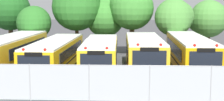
% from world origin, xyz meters
% --- Properties ---
extents(ground_plane, '(160.00, 160.00, 0.00)m').
position_xyz_m(ground_plane, '(0.00, 0.00, 0.00)').
color(ground_plane, '#424244').
extents(school_bus_0, '(2.78, 11.02, 2.78)m').
position_xyz_m(school_bus_0, '(-6.68, -0.18, 1.46)').
color(school_bus_0, yellow).
rests_on(school_bus_0, ground_plane).
extents(school_bus_1, '(2.64, 11.45, 2.50)m').
position_xyz_m(school_bus_1, '(-3.37, -0.22, 1.32)').
color(school_bus_1, yellow).
rests_on(school_bus_1, ground_plane).
extents(school_bus_2, '(2.70, 10.16, 2.50)m').
position_xyz_m(school_bus_2, '(0.03, -0.04, 1.32)').
color(school_bus_2, yellow).
rests_on(school_bus_2, ground_plane).
extents(school_bus_3, '(2.79, 10.01, 2.72)m').
position_xyz_m(school_bus_3, '(3.30, -0.04, 1.43)').
color(school_bus_3, yellow).
rests_on(school_bus_3, ground_plane).
extents(school_bus_4, '(2.51, 11.34, 2.76)m').
position_xyz_m(school_bus_4, '(6.73, 0.15, 1.45)').
color(school_bus_4, '#EAA80C').
rests_on(school_bus_4, ground_plane).
extents(tree_0, '(4.21, 4.21, 6.55)m').
position_xyz_m(tree_0, '(-10.05, 9.19, 4.44)').
color(tree_0, '#4C3823').
rests_on(tree_0, ground_plane).
extents(tree_1, '(3.41, 3.29, 4.91)m').
position_xyz_m(tree_1, '(-7.06, 6.83, 3.21)').
color(tree_1, '#4C3823').
rests_on(tree_1, ground_plane).
extents(tree_2, '(4.80, 4.80, 7.23)m').
position_xyz_m(tree_2, '(-2.83, 7.95, 4.84)').
color(tree_2, '#4C3823').
rests_on(tree_2, ground_plane).
extents(tree_3, '(3.89, 3.89, 5.64)m').
position_xyz_m(tree_3, '(-0.29, 8.85, 3.77)').
color(tree_3, '#4C3823').
rests_on(tree_3, ground_plane).
extents(tree_4, '(4.25, 4.17, 6.74)m').
position_xyz_m(tree_4, '(2.28, 7.65, 4.72)').
color(tree_4, '#4C3823').
rests_on(tree_4, ground_plane).
extents(tree_5, '(3.69, 3.54, 5.59)m').
position_xyz_m(tree_5, '(6.49, 6.82, 3.84)').
color(tree_5, '#4C3823').
rests_on(tree_5, ground_plane).
extents(tree_6, '(3.95, 3.71, 5.47)m').
position_xyz_m(tree_6, '(9.80, 8.79, 3.57)').
color(tree_6, '#4C3823').
rests_on(tree_6, ground_plane).
extents(chainlink_fence, '(19.07, 0.07, 1.97)m').
position_xyz_m(chainlink_fence, '(0.08, -7.99, 1.02)').
color(chainlink_fence, '#9EA0A3').
rests_on(chainlink_fence, ground_plane).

